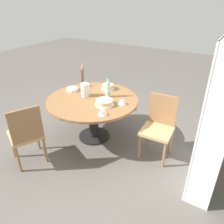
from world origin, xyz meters
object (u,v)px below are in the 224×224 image
Objects in this scene: water_bottle at (108,89)px; cake_main at (104,102)px; chair_a at (90,87)px; chair_c at (159,126)px; cup_b at (102,113)px; cake_second at (108,87)px; cup_a at (87,85)px; chair_b at (26,134)px; bookshelf at (217,120)px; cup_c at (122,103)px; coffee_pot at (85,89)px.

water_bottle is 0.30m from cake_main.
chair_c is at bearing -147.46° from chair_a.
chair_a is 1.61m from cup_b.
cake_main is at bearing 28.15° from cake_second.
cake_main is 0.80m from cup_a.
chair_c is 2.85× the size of water_bottle.
water_bottle reaches higher than cup_a.
chair_b is 1.37m from cup_a.
bookshelf is at bearing 83.60° from water_bottle.
chair_c is at bearing 96.72° from cup_c.
chair_b is (1.80, 0.29, 0.00)m from chair_a.
water_bottle is 2.73× the size of cup_c.
water_bottle is 0.32m from cake_second.
chair_a and chair_b have the same top height.
chair_c is at bearing 95.53° from coffee_pot.
chair_c is at bearing 86.92° from water_bottle.
coffee_pot is 0.77× the size of water_bottle.
chair_c is at bearing 79.55° from bookshelf.
bookshelf is (0.13, 0.71, 0.38)m from chair_c.
cake_second is (-0.42, 0.15, -0.07)m from coffee_pot.
chair_b is at bearing -12.90° from coffee_pot.
cup_b is at bearing 48.79° from cup_a.
chair_a is 1.00m from coffee_pot.
chair_b is at bearing 152.93° from chair_a.
chair_a is 7.78× the size of cup_a.
bookshelf reaches higher than chair_b.
chair_a is at bearing -148.08° from cup_a.
cup_a is at bearing -154.65° from chair_b.
cup_a is at bearing -144.94° from coffee_pot.
cake_main is (-0.90, 0.66, 0.26)m from chair_b.
chair_a is at bearing -146.70° from coffee_pot.
cake_second is (-0.30, -1.05, 0.26)m from chair_c.
chair_a is 1.82m from chair_b.
chair_b is 1.00× the size of chair_c.
chair_a is at bearing 154.48° from chair_c.
cup_a is at bearing -78.39° from cake_second.
chair_a is at bearing -126.64° from water_bottle.
chair_a is at bearing -145.90° from chair_b.
water_bottle is at bearing -109.89° from cup_c.
chair_a is 0.50× the size of bookshelf.
chair_c is 1.13m from cake_second.
cup_a is (0.08, -0.39, -0.02)m from cake_second.
chair_b is 1.09m from coffee_pot.
bookshelf is (0.80, 2.43, 0.38)m from chair_a.
chair_a is 0.81m from cake_second.
chair_b reaches higher than cup_b.
cup_b is at bearing 28.13° from cake_second.
coffee_pot is 0.42m from cup_a.
chair_a is 1.39m from cup_c.
bookshelf is at bearing 80.65° from cup_a.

